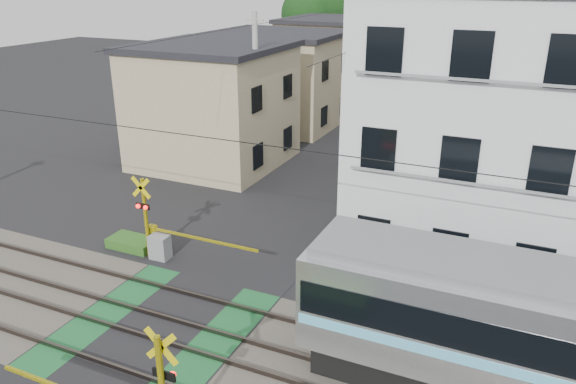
% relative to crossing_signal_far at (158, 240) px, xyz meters
% --- Properties ---
extents(ground, '(120.00, 120.00, 0.00)m').
position_rel_crossing_signal_far_xyz_m(ground, '(2.59, -3.65, -0.71)').
color(ground, black).
extents(track_bed, '(120.00, 120.00, 0.14)m').
position_rel_crossing_signal_far_xyz_m(track_bed, '(2.59, -3.65, -0.67)').
color(track_bed, '#47423A').
rests_on(track_bed, ground).
extents(crossing_signal_far, '(4.74, 0.65, 3.09)m').
position_rel_crossing_signal_far_xyz_m(crossing_signal_far, '(0.00, 0.00, 0.00)').
color(crossing_signal_far, yellow).
rests_on(crossing_signal_far, ground).
extents(apartment_block, '(10.20, 8.36, 9.30)m').
position_rel_crossing_signal_far_xyz_m(apartment_block, '(11.09, 5.84, 3.94)').
color(apartment_block, silver).
rests_on(apartment_block, ground).
extents(houses_row, '(22.07, 31.35, 6.80)m').
position_rel_crossing_signal_far_xyz_m(houses_row, '(2.84, 22.27, 2.53)').
color(houses_row, tan).
rests_on(houses_row, ground).
extents(tree_hill, '(40.00, 13.01, 11.88)m').
position_rel_crossing_signal_far_xyz_m(tree_hill, '(2.68, 44.54, 4.78)').
color(tree_hill, '#133411').
rests_on(tree_hill, ground).
extents(catenary, '(60.00, 5.04, 7.00)m').
position_rel_crossing_signal_far_xyz_m(catenary, '(8.59, -3.62, 2.98)').
color(catenary, '#2D2D33').
rests_on(catenary, ground).
extents(utility_poles, '(7.90, 42.00, 8.00)m').
position_rel_crossing_signal_far_xyz_m(utility_poles, '(1.53, 19.35, 3.37)').
color(utility_poles, '#A5A5A0').
rests_on(utility_poles, ground).
extents(pedestrian, '(0.64, 0.53, 1.52)m').
position_rel_crossing_signal_far_xyz_m(pedestrian, '(3.63, 32.27, 0.05)').
color(pedestrian, black).
rests_on(pedestrian, ground).
extents(weed_patches, '(10.25, 8.80, 0.40)m').
position_rel_crossing_signal_far_xyz_m(weed_patches, '(4.34, -3.74, -0.53)').
color(weed_patches, '#2D5E1E').
rests_on(weed_patches, ground).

